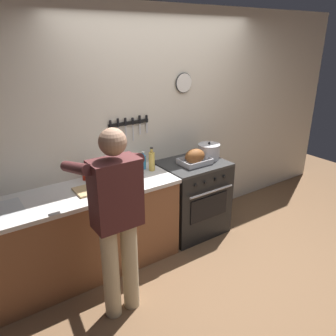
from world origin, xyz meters
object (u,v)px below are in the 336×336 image
Objects in this scene: stove at (192,197)px; person_cook at (116,214)px; bottle_hot_sauce at (85,173)px; bottle_dish_soap at (143,162)px; roasting_pan at (195,157)px; bottle_cooking_oil at (152,161)px; cutting_board at (94,189)px; bottle_vinegar at (95,175)px; stock_pot at (209,151)px; bottle_soy_sauce at (93,174)px.

person_cook is at bearing -152.99° from stove.
bottle_dish_soap is at bearing -6.40° from bottle_hot_sauce.
roasting_pan is 1.33× the size of bottle_cooking_oil.
bottle_vinegar is (0.06, 0.08, 0.10)m from cutting_board.
stock_pot is at bearing -4.67° from bottle_cooking_oil.
person_cook is 4.72× the size of roasting_pan.
bottle_vinegar is at bearing 178.38° from stock_pot.
bottle_dish_soap is at bearing 119.39° from bottle_cooking_oil.
person_cook is 0.64m from cutting_board.
cutting_board is 2.00× the size of bottle_soy_sauce.
stock_pot is at bearing 11.79° from roasting_pan.
bottle_dish_soap is 0.77× the size of bottle_vinegar.
cutting_board is 0.73m from bottle_cooking_oil.
bottle_cooking_oil reaches higher than bottle_soy_sauce.
bottle_cooking_oil is (-0.52, 0.06, 0.56)m from stove.
bottle_cooking_oil is at bearing -60.61° from bottle_dish_soap.
stock_pot is 1.42m from bottle_vinegar.
bottle_vinegar is 0.66m from bottle_cooking_oil.
cutting_board is (-1.48, -0.04, -0.08)m from stock_pot.
bottle_hot_sauce is (0.02, 0.27, 0.06)m from cutting_board.
roasting_pan is at bearing -0.43° from cutting_board.
bottle_cooking_oil is at bearing 173.00° from stove.
bottle_vinegar is (0.14, 0.72, 0.06)m from person_cook.
person_cook reaches higher than roasting_pan.
bottle_dish_soap is (0.59, 0.00, 0.01)m from bottle_soy_sauce.
bottle_soy_sauce is at bearing 172.48° from stove.
person_cook reaches higher than stove.
stock_pot is at bearing 1.70° from cutting_board.
bottle_cooking_oil reaches higher than bottle_dish_soap.
bottle_dish_soap is at bearing 169.19° from stock_pot.
bottle_vinegar reaches higher than bottle_dish_soap.
cutting_board is (0.08, 0.63, -0.04)m from person_cook.
roasting_pan is 1.74× the size of bottle_dish_soap.
bottle_vinegar reaches higher than stock_pot.
cutting_board is 0.14m from bottle_vinegar.
stove is 0.53m from roasting_pan.
person_cook reaches higher than bottle_dish_soap.
stock_pot is 1.49m from cutting_board.
person_cook is at bearing -156.61° from stock_pot.
roasting_pan is at bearing -168.21° from stock_pot.
bottle_vinegar is (-1.18, 0.04, 0.56)m from stove.
cutting_board is at bearing -93.76° from bottle_hot_sauce.
cutting_board is 1.78× the size of bottle_dish_soap.
bottle_hot_sauce is (-1.47, 0.23, -0.02)m from stock_pot.
stock_pot is (0.24, 0.00, 0.54)m from stove.
stove is 1.35m from bottle_hot_sauce.
bottle_cooking_oil is at bearing 8.40° from cutting_board.
person_cook is (-1.32, -0.67, 0.50)m from stove.
bottle_vinegar is at bearing 177.96° from stove.
bottle_hot_sauce is (-0.06, 0.08, -0.00)m from bottle_soy_sauce.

